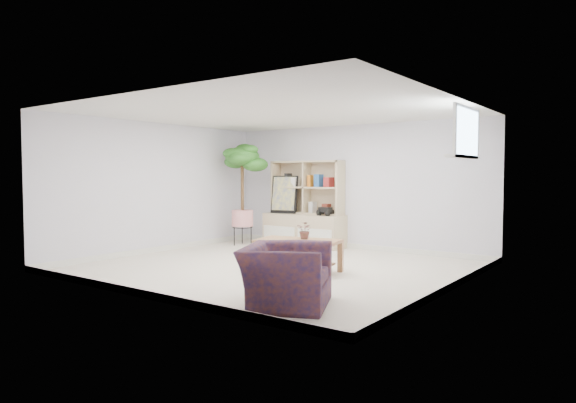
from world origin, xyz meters
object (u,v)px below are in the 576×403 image
Objects in this scene: storage_unit at (304,204)px; floor_tree at (242,194)px; coffee_table at (298,256)px; armchair at (286,271)px.

storage_unit is 0.82× the size of floor_tree.
storage_unit is 1.28m from floor_tree.
coffee_table is 3.28m from floor_tree.
storage_unit is 2.90m from coffee_table.
floor_tree is at bearing 133.42° from coffee_table.
floor_tree reaches higher than coffee_table.
storage_unit is at bearing 7.39° from armchair.
floor_tree is 2.03× the size of armchair.
storage_unit is 4.76m from armchair.
floor_tree is (-1.11, -0.61, 0.18)m from storage_unit.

